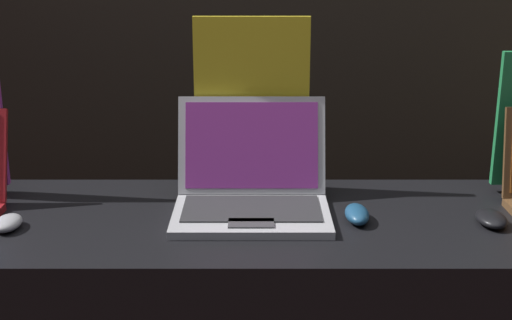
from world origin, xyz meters
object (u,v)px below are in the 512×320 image
at_px(promo_stand_middle, 254,108).
at_px(mouse_front, 10,223).
at_px(mouse_middle, 359,214).
at_px(laptop_middle, 253,187).
at_px(mouse_back, 493,219).

bearing_deg(promo_stand_middle, mouse_front, -152.46).
bearing_deg(mouse_front, mouse_middle, 3.39).
distance_m(mouse_front, laptop_middle, 0.60).
bearing_deg(mouse_middle, mouse_front, -176.61).
xyz_separation_m(promo_stand_middle, mouse_back, (0.58, -0.28, -0.21)).
bearing_deg(mouse_back, mouse_front, -178.60).
height_order(laptop_middle, promo_stand_middle, promo_stand_middle).
xyz_separation_m(mouse_front, mouse_middle, (0.84, 0.05, 0.00)).
height_order(mouse_middle, mouse_back, mouse_middle).
distance_m(mouse_front, mouse_middle, 0.85).
bearing_deg(promo_stand_middle, mouse_middle, -44.36).
height_order(laptop_middle, mouse_back, laptop_middle).
bearing_deg(mouse_back, mouse_middle, 176.24).
xyz_separation_m(laptop_middle, mouse_middle, (0.26, -0.08, -0.04)).
distance_m(laptop_middle, promo_stand_middle, 0.24).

